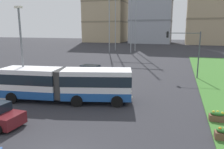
{
  "coord_description": "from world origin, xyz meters",
  "views": [
    {
      "loc": [
        5.52,
        -8.74,
        6.52
      ],
      "look_at": [
        -0.52,
        11.1,
        2.2
      ],
      "focal_mm": 35.53,
      "sensor_mm": 36.0,
      "label": 1
    }
  ],
  "objects_px": {
    "articulated_bus": "(66,84)",
    "traffic_light_far_right": "(188,46)",
    "flower_planter_2": "(217,116)",
    "streetlight_left": "(22,49)",
    "car_grey_wagon": "(91,71)"
  },
  "relations": [
    {
      "from": "traffic_light_far_right",
      "to": "articulated_bus",
      "type": "bearing_deg",
      "value": -128.27
    },
    {
      "from": "articulated_bus",
      "to": "streetlight_left",
      "type": "bearing_deg",
      "value": -179.42
    },
    {
      "from": "car_grey_wagon",
      "to": "streetlight_left",
      "type": "height_order",
      "value": "streetlight_left"
    },
    {
      "from": "articulated_bus",
      "to": "streetlight_left",
      "type": "height_order",
      "value": "streetlight_left"
    },
    {
      "from": "articulated_bus",
      "to": "flower_planter_2",
      "type": "bearing_deg",
      "value": -4.7
    },
    {
      "from": "flower_planter_2",
      "to": "streetlight_left",
      "type": "bearing_deg",
      "value": 176.68
    },
    {
      "from": "flower_planter_2",
      "to": "traffic_light_far_right",
      "type": "xyz_separation_m",
      "value": [
        -1.86,
        14.47,
        3.82
      ]
    },
    {
      "from": "car_grey_wagon",
      "to": "articulated_bus",
      "type": "bearing_deg",
      "value": -79.59
    },
    {
      "from": "flower_planter_2",
      "to": "articulated_bus",
      "type": "bearing_deg",
      "value": 175.3
    },
    {
      "from": "articulated_bus",
      "to": "traffic_light_far_right",
      "type": "relative_size",
      "value": 1.96
    },
    {
      "from": "flower_planter_2",
      "to": "traffic_light_far_right",
      "type": "relative_size",
      "value": 0.18
    },
    {
      "from": "car_grey_wagon",
      "to": "traffic_light_far_right",
      "type": "xyz_separation_m",
      "value": [
        12.56,
        2.78,
        3.49
      ]
    },
    {
      "from": "car_grey_wagon",
      "to": "flower_planter_2",
      "type": "height_order",
      "value": "car_grey_wagon"
    },
    {
      "from": "articulated_bus",
      "to": "car_grey_wagon",
      "type": "xyz_separation_m",
      "value": [
        -1.96,
        10.66,
        -0.9
      ]
    },
    {
      "from": "articulated_bus",
      "to": "traffic_light_far_right",
      "type": "bearing_deg",
      "value": 51.73
    }
  ]
}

